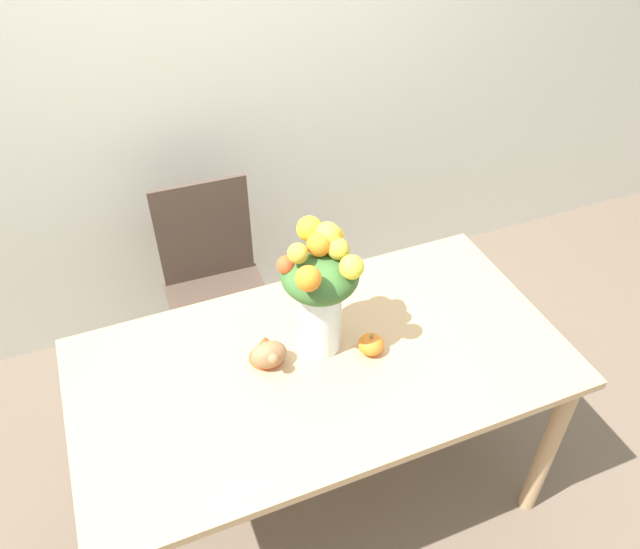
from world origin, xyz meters
name	(u,v)px	position (x,y,z in m)	size (l,w,h in m)	color
ground_plane	(322,490)	(0.00, 0.00, 0.00)	(12.00, 12.00, 0.00)	brown
wall_back	(204,45)	(0.00, 1.25, 1.35)	(8.00, 0.06, 2.70)	silver
dining_table	(322,381)	(0.00, 0.00, 0.67)	(1.56, 0.82, 0.77)	tan
flower_vase	(320,287)	(0.02, 0.07, 1.02)	(0.24, 0.25, 0.46)	silver
pumpkin	(371,344)	(0.16, -0.02, 0.81)	(0.08, 0.08, 0.08)	orange
turkey_figurine	(267,350)	(-0.16, 0.07, 0.82)	(0.12, 0.15, 0.09)	#936642
dining_chair_near_window	(216,288)	(-0.17, 0.79, 0.49)	(0.43, 0.43, 0.94)	#47382D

